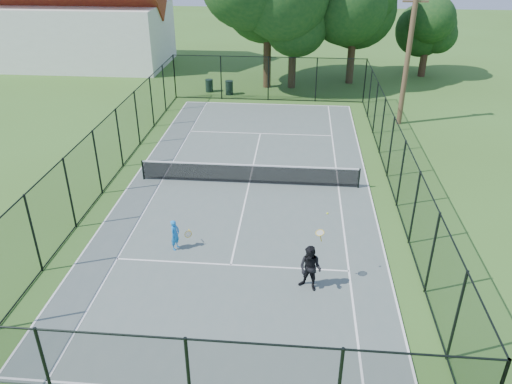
# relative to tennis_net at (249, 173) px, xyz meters

# --- Properties ---
(ground) EXTENTS (120.00, 120.00, 0.00)m
(ground) POSITION_rel_tennis_net_xyz_m (0.00, 0.00, -0.58)
(ground) COLOR #396020
(tennis_court) EXTENTS (11.00, 24.00, 0.06)m
(tennis_court) POSITION_rel_tennis_net_xyz_m (0.00, 0.00, -0.55)
(tennis_court) COLOR #52615C
(tennis_court) RESTS_ON ground
(tennis_net) EXTENTS (10.08, 0.08, 0.95)m
(tennis_net) POSITION_rel_tennis_net_xyz_m (0.00, 0.00, 0.00)
(tennis_net) COLOR black
(tennis_net) RESTS_ON tennis_court
(fence) EXTENTS (13.10, 26.10, 3.00)m
(fence) POSITION_rel_tennis_net_xyz_m (0.00, 0.00, 0.92)
(fence) COLOR black
(fence) RESTS_ON ground
(tree_near_mid) EXTENTS (6.53, 6.53, 8.55)m
(tree_near_mid) POSITION_rel_tennis_net_xyz_m (1.53, 16.34, 4.69)
(tree_near_mid) COLOR #332114
(tree_near_mid) RESTS_ON ground
(tree_near_right) EXTENTS (6.03, 6.03, 8.33)m
(tree_near_right) POSITION_rel_tennis_net_xyz_m (5.93, 17.95, 4.71)
(tree_near_right) COLOR #332114
(tree_near_right) RESTS_ON ground
(tree_far_right) EXTENTS (4.41, 4.41, 5.83)m
(tree_far_right) POSITION_rel_tennis_net_xyz_m (11.90, 20.52, 3.03)
(tree_far_right) COLOR #332114
(tree_far_right) RESTS_ON ground
(building) EXTENTS (15.30, 8.15, 11.87)m
(building) POSITION_rel_tennis_net_xyz_m (-17.00, 22.00, 4.35)
(building) COLOR silver
(building) RESTS_ON ground
(trash_bin_left) EXTENTS (0.58, 0.58, 0.90)m
(trash_bin_left) POSITION_rel_tennis_net_xyz_m (-4.41, 14.67, -0.13)
(trash_bin_left) COLOR black
(trash_bin_left) RESTS_ON ground
(trash_bin_right) EXTENTS (0.58, 0.58, 0.99)m
(trash_bin_right) POSITION_rel_tennis_net_xyz_m (-2.86, 14.10, -0.08)
(trash_bin_right) COLOR black
(trash_bin_right) RESTS_ON ground
(utility_pole) EXTENTS (1.40, 0.30, 7.72)m
(utility_pole) POSITION_rel_tennis_net_xyz_m (8.27, 9.00, 3.34)
(utility_pole) COLOR #4C3823
(utility_pole) RESTS_ON ground
(player_blue) EXTENTS (0.79, 0.50, 1.19)m
(player_blue) POSITION_rel_tennis_net_xyz_m (-2.14, -5.56, 0.07)
(player_blue) COLOR blue
(player_blue) RESTS_ON tennis_court
(player_black) EXTENTS (0.98, 1.13, 2.53)m
(player_black) POSITION_rel_tennis_net_xyz_m (2.73, -7.45, 0.29)
(player_black) COLOR black
(player_black) RESTS_ON tennis_court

